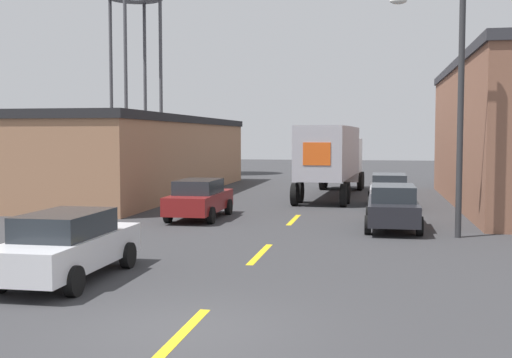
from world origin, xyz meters
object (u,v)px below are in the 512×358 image
at_px(parked_car_right_mid, 393,206).
at_px(street_lamp, 452,96).
at_px(parked_car_left_near, 68,245).
at_px(parked_car_left_far, 199,198).
at_px(semi_truck, 333,155).
at_px(parked_car_right_far, 389,190).

xyz_separation_m(parked_car_right_mid, street_lamp, (1.79, -1.58, 3.80)).
bearing_deg(parked_car_right_mid, parked_car_left_near, -128.04).
bearing_deg(parked_car_left_far, parked_car_right_mid, -11.58).
bearing_deg(semi_truck, parked_car_right_far, -58.40).
relative_size(parked_car_left_far, street_lamp, 0.59).
xyz_separation_m(semi_truck, parked_car_right_mid, (2.94, -12.29, -1.48)).
bearing_deg(parked_car_left_far, semi_truck, 66.60).
bearing_deg(parked_car_right_far, parked_car_left_far, -145.15).
bearing_deg(parked_car_left_far, street_lamp, -18.47).
bearing_deg(parked_car_left_far, parked_car_left_near, -90.00).
bearing_deg(street_lamp, parked_car_left_near, -139.13).
distance_m(parked_car_left_far, parked_car_right_far, 9.24).
bearing_deg(parked_car_left_near, parked_car_right_mid, 51.96).
distance_m(parked_car_left_far, street_lamp, 10.59).
height_order(semi_truck, street_lamp, street_lamp).
xyz_separation_m(parked_car_right_mid, parked_car_left_near, (-7.58, -9.69, 0.00)).
bearing_deg(semi_truck, street_lamp, -67.90).
distance_m(parked_car_right_mid, street_lamp, 4.49).
distance_m(parked_car_left_far, parked_car_right_mid, 7.74).
bearing_deg(parked_car_left_near, street_lamp, 40.87).
xyz_separation_m(parked_car_right_far, parked_car_left_near, (-7.58, -16.53, 0.00)).
height_order(semi_truck, parked_car_right_far, semi_truck).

